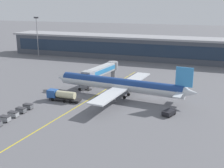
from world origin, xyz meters
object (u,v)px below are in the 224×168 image
Objects in this scene: main_airliner at (120,84)px; baggage_cart_4 at (28,106)px; fuel_tanker at (62,95)px; baggage_cart_3 at (21,110)px; baggage_cart_1 at (5,119)px; baggage_cart_2 at (13,114)px; pushback_tug at (169,112)px.

baggage_cart_4 is at bearing -136.80° from main_airliner.
main_airliner is 18.65m from fuel_tanker.
baggage_cart_3 is (-5.49, -12.70, -0.96)m from fuel_tanker.
main_airliner is at bearing 54.41° from baggage_cart_1.
baggage_cart_1 is (-20.95, -29.27, -3.24)m from main_airliner.
main_airliner is 4.50× the size of fuel_tanker.
baggage_cart_2 is (-0.00, 3.20, 0.00)m from baggage_cart_1.
baggage_cart_2 is at bearing 90.04° from baggage_cart_1.
baggage_cart_1 is (-38.34, -18.42, -0.07)m from pushback_tug.
baggage_cart_2 is 6.40m from baggage_cart_4.
main_airliner is 31.19m from baggage_cart_3.
main_airliner is 11.15× the size of pushback_tug.
baggage_cart_4 is (-0.01, 9.60, 0.00)m from baggage_cart_1.
baggage_cart_4 is (-5.49, -9.50, -0.96)m from fuel_tanker.
baggage_cart_1 is 1.00× the size of baggage_cart_4.
pushback_tug is 1.64× the size of baggage_cart_3.
fuel_tanker is 19.89m from baggage_cart_1.
main_airliner is at bearing 43.20° from baggage_cart_4.
main_airliner is 18.34× the size of baggage_cart_1.
fuel_tanker is 4.07× the size of baggage_cart_4.
fuel_tanker is at bearing -146.64° from main_airliner.
baggage_cart_4 is at bearing 90.04° from baggage_cart_1.
main_airliner is 36.14m from baggage_cart_1.
baggage_cart_3 is (-0.00, 6.40, 0.00)m from baggage_cart_1.
baggage_cart_1 and baggage_cart_3 have the same top height.
main_airliner reaches higher than baggage_cart_2.
baggage_cart_3 and baggage_cart_4 have the same top height.
baggage_cart_2 is (-5.49, -15.90, -0.96)m from fuel_tanker.
baggage_cart_3 is at bearing -113.39° from fuel_tanker.
baggage_cart_4 is (-0.00, 6.40, 0.00)m from baggage_cart_2.
fuel_tanker is at bearing 178.82° from pushback_tug.
pushback_tug is at bearing -31.96° from main_airliner.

